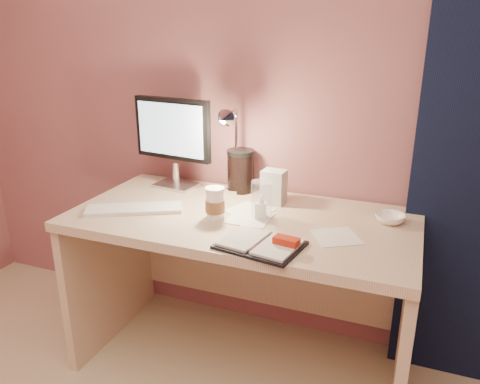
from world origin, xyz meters
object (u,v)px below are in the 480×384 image
(keyboard, at_px, (134,209))
(product_box, at_px, (274,187))
(coffee_cup, at_px, (215,204))
(bowl, at_px, (390,218))
(dark_jar, at_px, (241,173))
(desk, at_px, (247,257))
(monitor, at_px, (174,135))
(lotion_bottle, at_px, (261,206))
(clear_cup, at_px, (262,200))
(planner, at_px, (262,244))
(desk_lamp, at_px, (226,143))

(keyboard, height_order, product_box, product_box)
(coffee_cup, bearing_deg, bowl, 16.70)
(dark_jar, bearing_deg, desk, -61.91)
(monitor, distance_m, lotion_bottle, 0.60)
(desk, xyz_separation_m, clear_cup, (0.08, -0.06, 0.30))
(bowl, bearing_deg, desk, -173.27)
(bowl, bearing_deg, monitor, 174.78)
(product_box, bearing_deg, monitor, 179.32)
(desk, bearing_deg, planner, -61.45)
(keyboard, height_order, bowl, bowl)
(desk, height_order, bowl, bowl)
(dark_jar, bearing_deg, planner, -61.63)
(desk, distance_m, planner, 0.43)
(coffee_cup, xyz_separation_m, product_box, (0.17, 0.25, 0.01))
(keyboard, bearing_deg, lotion_bottle, -15.23)
(product_box, bearing_deg, lotion_bottle, -84.60)
(desk_lamp, bearing_deg, lotion_bottle, -40.46)
(clear_cup, height_order, lotion_bottle, clear_cup)
(desk, xyz_separation_m, lotion_bottle, (0.08, -0.07, 0.28))
(keyboard, height_order, lotion_bottle, lotion_bottle)
(lotion_bottle, height_order, product_box, product_box)
(bowl, xyz_separation_m, product_box, (-0.49, 0.05, 0.06))
(planner, relative_size, clear_cup, 2.07)
(desk_lamp, bearing_deg, bowl, -5.37)
(lotion_bottle, relative_size, product_box, 0.67)
(desk, height_order, product_box, product_box)
(planner, xyz_separation_m, bowl, (0.40, 0.38, 0.01))
(dark_jar, bearing_deg, clear_cup, -54.37)
(planner, distance_m, clear_cup, 0.28)
(desk, height_order, clear_cup, clear_cup)
(bowl, relative_size, lotion_bottle, 1.16)
(desk_lamp, bearing_deg, desk, -37.81)
(desk, bearing_deg, clear_cup, -36.06)
(product_box, bearing_deg, keyboard, -145.40)
(clear_cup, bearing_deg, desk, 143.94)
(monitor, bearing_deg, keyboard, -84.65)
(coffee_cup, bearing_deg, lotion_bottle, 19.14)
(keyboard, bearing_deg, product_box, 2.48)
(clear_cup, height_order, desk_lamp, desk_lamp)
(coffee_cup, relative_size, clear_cup, 0.84)
(monitor, height_order, lotion_bottle, monitor)
(clear_cup, bearing_deg, dark_jar, 125.63)
(keyboard, bearing_deg, clear_cup, -14.01)
(monitor, bearing_deg, planner, -31.23)
(dark_jar, height_order, product_box, dark_jar)
(clear_cup, bearing_deg, product_box, 91.23)
(coffee_cup, relative_size, product_box, 0.85)
(product_box, height_order, desk_lamp, desk_lamp)
(lotion_bottle, bearing_deg, desk_lamp, 142.86)
(desk, xyz_separation_m, desk_lamp, (-0.14, 0.09, 0.48))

